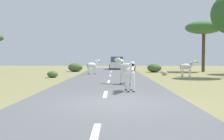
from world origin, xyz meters
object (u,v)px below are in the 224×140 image
(tree_2, at_px, (204,28))
(bush_0, at_px, (154,68))
(car_0, at_px, (117,63))
(rock_1, at_px, (165,73))
(zebra_4, at_px, (126,68))
(bush_2, at_px, (75,67))
(bush_3, at_px, (53,74))
(zebra_3, at_px, (187,67))
(zebra_0, at_px, (130,73))
(zebra_2, at_px, (93,65))

(tree_2, distance_m, bush_0, 7.50)
(car_0, bearing_deg, rock_1, -68.04)
(tree_2, bearing_deg, zebra_4, -122.84)
(bush_2, bearing_deg, bush_3, -92.63)
(tree_2, bearing_deg, bush_3, -149.13)
(zebra_3, xyz_separation_m, rock_1, (-1.58, 1.76, -0.66))
(bush_2, bearing_deg, zebra_0, -73.95)
(zebra_3, distance_m, rock_1, 2.46)
(car_0, bearing_deg, bush_3, -106.01)
(rock_1, bearing_deg, zebra_3, -48.09)
(bush_0, bearing_deg, zebra_3, -76.13)
(zebra_3, bearing_deg, tree_2, 152.78)
(zebra_0, height_order, zebra_4, zebra_4)
(zebra_3, relative_size, tree_2, 0.26)
(car_0, distance_m, bush_3, 16.39)
(bush_3, bearing_deg, zebra_3, 5.68)
(zebra_4, xyz_separation_m, rock_1, (3.92, 8.60, -0.81))
(zebra_2, relative_size, car_0, 0.33)
(zebra_3, distance_m, bush_2, 13.63)
(tree_2, xyz_separation_m, bush_2, (-14.92, 0.22, -4.55))
(zebra_2, distance_m, zebra_3, 8.75)
(tree_2, bearing_deg, bush_2, 179.14)
(zebra_3, distance_m, bush_0, 7.23)
(bush_0, height_order, bush_2, bush_2)
(zebra_4, height_order, rock_1, zebra_4)
(zebra_4, distance_m, car_0, 21.18)
(tree_2, relative_size, bush_2, 3.43)
(zebra_3, bearing_deg, rock_1, -138.31)
(car_0, xyz_separation_m, bush_2, (-5.00, -6.05, -0.34))
(zebra_0, relative_size, zebra_4, 0.95)
(bush_0, bearing_deg, car_0, 119.17)
(tree_2, height_order, bush_3, tree_2)
(zebra_2, relative_size, bush_2, 0.84)
(car_0, relative_size, bush_0, 2.77)
(zebra_2, height_order, bush_0, zebra_2)
(zebra_2, height_order, rock_1, zebra_2)
(tree_2, bearing_deg, car_0, 147.70)
(car_0, bearing_deg, tree_2, -28.97)
(bush_0, distance_m, bush_2, 9.18)
(zebra_0, xyz_separation_m, tree_2, (9.59, 18.33, 4.16))
(zebra_3, relative_size, rock_1, 2.78)
(zebra_4, bearing_deg, car_0, 43.61)
(rock_1, bearing_deg, tree_2, 47.90)
(rock_1, bearing_deg, zebra_0, -107.93)
(zebra_0, height_order, rock_1, zebra_0)
(bush_0, bearing_deg, tree_2, 10.21)
(bush_0, relative_size, bush_3, 1.80)
(car_0, xyz_separation_m, tree_2, (9.93, -6.28, 4.22))
(bush_0, xyz_separation_m, rock_1, (0.15, -5.25, -0.28))
(zebra_0, distance_m, zebra_2, 13.32)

